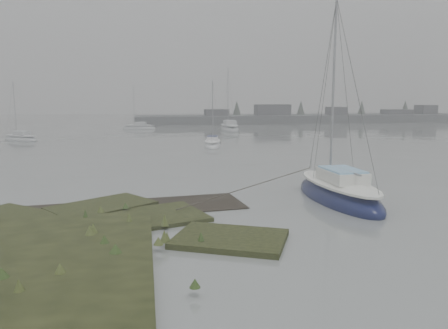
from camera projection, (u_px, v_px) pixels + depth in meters
ground at (167, 143)px, 43.70m from camera, size 160.00×160.00×0.00m
far_shoreline at (307, 118)px, 79.27m from camera, size 60.00×8.00×4.15m
sailboat_main at (338, 194)px, 19.68m from camera, size 2.54×6.92×9.64m
sailboat_white at (213, 144)px, 40.94m from camera, size 2.40×4.91×6.63m
sailboat_far_a at (21, 139)px, 46.30m from camera, size 4.73×4.17×6.74m
sailboat_far_b at (229, 129)px, 60.20m from camera, size 2.41×6.66×9.29m
sailboat_far_c at (139, 128)px, 62.74m from camera, size 4.95×2.24×6.74m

